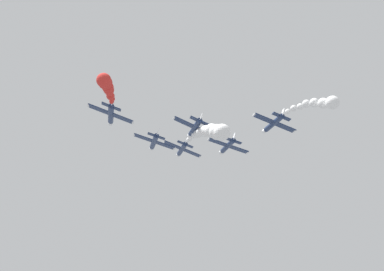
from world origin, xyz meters
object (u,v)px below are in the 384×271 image
(airplane_lead, at_px, (182,149))
(airplane_right_inner, at_px, (228,146))
(airplane_right_outer, at_px, (111,114))
(airplane_left_inner, at_px, (154,142))
(airplane_trailing, at_px, (274,123))
(airplane_left_outer, at_px, (195,128))

(airplane_lead, relative_size, airplane_right_inner, 1.00)
(airplane_right_inner, relative_size, airplane_right_outer, 1.00)
(airplane_lead, xyz_separation_m, airplane_left_inner, (-7.30, -6.42, -0.43))
(airplane_left_inner, bearing_deg, airplane_right_outer, -137.52)
(airplane_right_outer, height_order, airplane_trailing, airplane_right_outer)
(airplane_right_inner, distance_m, airplane_left_outer, 12.56)
(airplane_trailing, bearing_deg, airplane_left_outer, -179.99)
(airplane_right_outer, relative_size, airplane_trailing, 1.00)
(airplane_right_inner, xyz_separation_m, airplane_left_outer, (-9.17, -8.54, 0.92))
(airplane_lead, height_order, airplane_right_inner, airplane_lead)
(airplane_left_inner, xyz_separation_m, airplane_left_outer, (7.10, -9.88, 0.47))
(airplane_left_outer, bearing_deg, airplane_trailing, 0.01)
(airplane_lead, height_order, airplane_left_outer, airplane_left_outer)
(airplane_right_inner, distance_m, airplane_trailing, 11.83)
(airplane_right_inner, height_order, airplane_left_outer, airplane_left_outer)
(airplane_left_inner, relative_size, airplane_trailing, 1.00)
(airplane_right_inner, bearing_deg, airplane_left_outer, -137.05)
(airplane_left_inner, bearing_deg, airplane_trailing, -22.46)
(airplane_right_outer, bearing_deg, airplane_lead, 41.99)
(airplane_right_outer, bearing_deg, airplane_left_inner, 42.48)
(airplane_left_outer, xyz_separation_m, airplane_trailing, (16.80, 0.00, 2.06))
(airplane_lead, distance_m, airplane_trailing, 23.36)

